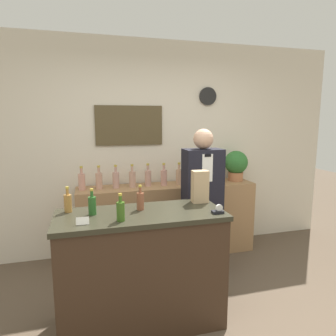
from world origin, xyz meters
TOP-DOWN VIEW (x-y plane):
  - back_wall at (-0.00, 2.00)m, footprint 5.20×0.09m
  - back_shelf at (0.18, 1.72)m, footprint 2.22×0.43m
  - display_counter at (-0.38, 0.50)m, footprint 1.35×0.58m
  - shopkeeper at (0.41, 1.15)m, footprint 0.41×0.26m
  - potted_plant at (1.13, 1.75)m, footprint 0.31×0.31m
  - paper_bag at (0.19, 0.66)m, footprint 0.15×0.11m
  - tape_dispenser at (0.22, 0.32)m, footprint 0.09×0.06m
  - price_card_left at (-0.83, 0.33)m, footprint 0.09×0.02m
  - counter_bottle_0 at (-0.94, 0.67)m, footprint 0.06×0.06m
  - counter_bottle_1 at (-0.76, 0.55)m, footprint 0.06×0.06m
  - counter_bottle_2 at (-0.56, 0.34)m, footprint 0.06×0.06m
  - counter_bottle_3 at (-0.37, 0.58)m, footprint 0.06×0.06m
  - shelf_bottle_0 at (-0.85, 1.73)m, footprint 0.08×0.08m
  - shelf_bottle_1 at (-0.65, 1.73)m, footprint 0.08×0.08m
  - shelf_bottle_2 at (-0.46, 1.73)m, footprint 0.08×0.08m
  - shelf_bottle_3 at (-0.26, 1.72)m, footprint 0.08×0.08m
  - shelf_bottle_4 at (-0.07, 1.73)m, footprint 0.08×0.08m
  - shelf_bottle_5 at (0.13, 1.71)m, footprint 0.08×0.08m
  - shelf_bottle_6 at (0.32, 1.71)m, footprint 0.08×0.08m
  - shelf_bottle_7 at (0.52, 1.74)m, footprint 0.08×0.08m
  - shelf_bottle_8 at (0.71, 1.71)m, footprint 0.08×0.08m
  - shelf_bottle_9 at (0.91, 1.72)m, footprint 0.08×0.08m

SIDE VIEW (x-z plane):
  - back_shelf at x=0.18m, z-range 0.00..0.91m
  - display_counter at x=-0.38m, z-range 0.00..0.98m
  - shopkeeper at x=0.41m, z-range 0.00..1.62m
  - tape_dispenser at x=0.22m, z-range 0.97..1.04m
  - price_card_left at x=-0.83m, z-range 0.98..1.03m
  - shelf_bottle_0 at x=-0.85m, z-range 0.87..1.15m
  - shelf_bottle_1 at x=-0.65m, z-range 0.87..1.15m
  - shelf_bottle_2 at x=-0.46m, z-range 0.87..1.15m
  - shelf_bottle_3 at x=-0.26m, z-range 0.87..1.15m
  - shelf_bottle_4 at x=-0.07m, z-range 0.87..1.15m
  - shelf_bottle_5 at x=0.13m, z-range 0.87..1.15m
  - shelf_bottle_6 at x=0.32m, z-range 0.87..1.15m
  - shelf_bottle_7 at x=0.52m, z-range 0.87..1.15m
  - shelf_bottle_8 at x=0.71m, z-range 0.87..1.15m
  - shelf_bottle_9 at x=0.91m, z-range 0.87..1.15m
  - counter_bottle_0 at x=-0.94m, z-range 0.95..1.16m
  - counter_bottle_1 at x=-0.76m, z-range 0.95..1.16m
  - counter_bottle_2 at x=-0.56m, z-range 0.95..1.16m
  - counter_bottle_3 at x=-0.37m, z-range 0.95..1.16m
  - paper_bag at x=0.19m, z-range 0.98..1.27m
  - potted_plant at x=1.13m, z-range 0.93..1.33m
  - back_wall at x=0.00m, z-range 0.00..2.70m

